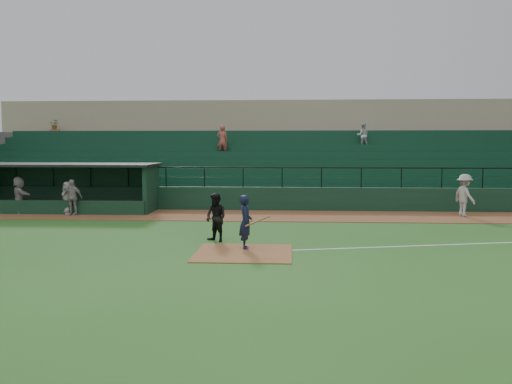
{
  "coord_description": "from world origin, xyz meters",
  "views": [
    {
      "loc": [
        1.48,
        -17.9,
        3.41
      ],
      "look_at": [
        0.0,
        5.0,
        1.4
      ],
      "focal_mm": 38.72,
      "sensor_mm": 36.0,
      "label": 1
    }
  ],
  "objects": [
    {
      "name": "foul_line",
      "position": [
        8.0,
        1.2,
        0.01
      ],
      "size": [
        17.49,
        4.44,
        0.01
      ],
      "primitive_type": "cube",
      "rotation": [
        0.0,
        0.0,
        0.24
      ],
      "color": "white",
      "rests_on": "ground"
    },
    {
      "name": "dugout_player_c",
      "position": [
        -11.73,
        7.96,
        0.93
      ],
      "size": [
        1.56,
        1.56,
        1.8
      ],
      "primitive_type": "imported",
      "rotation": [
        0.0,
        0.0,
        2.36
      ],
      "color": "gray",
      "rests_on": "warning_track"
    },
    {
      "name": "batter_at_plate",
      "position": [
        0.01,
        -0.31,
        0.88
      ],
      "size": [
        1.04,
        0.71,
        1.76
      ],
      "color": "black",
      "rests_on": "ground"
    },
    {
      "name": "dugout_player_a",
      "position": [
        -8.91,
        7.51,
        0.88
      ],
      "size": [
        1.04,
        0.53,
        1.7
      ],
      "primitive_type": "imported",
      "rotation": [
        0.0,
        0.0,
        -0.12
      ],
      "color": "#9A9590",
      "rests_on": "warning_track"
    },
    {
      "name": "ground",
      "position": [
        0.0,
        0.0,
        0.0
      ],
      "size": [
        90.0,
        90.0,
        0.0
      ],
      "primitive_type": "plane",
      "color": "#25561C",
      "rests_on": "ground"
    },
    {
      "name": "dugout",
      "position": [
        -9.75,
        9.56,
        1.33
      ],
      "size": [
        8.9,
        3.2,
        2.42
      ],
      "color": "#10311E",
      "rests_on": "ground"
    },
    {
      "name": "umpire",
      "position": [
        -1.14,
        1.02,
        0.85
      ],
      "size": [
        1.04,
        1.01,
        1.69
      ],
      "primitive_type": "imported",
      "rotation": [
        0.0,
        0.0,
        -0.67
      ],
      "color": "black",
      "rests_on": "ground"
    },
    {
      "name": "warning_track",
      "position": [
        0.0,
        8.0,
        0.01
      ],
      "size": [
        40.0,
        4.0,
        0.03
      ],
      "primitive_type": "cube",
      "color": "brown",
      "rests_on": "ground"
    },
    {
      "name": "stadium_structure",
      "position": [
        -0.0,
        16.46,
        2.3
      ],
      "size": [
        38.0,
        13.08,
        6.4
      ],
      "color": "#10311E",
      "rests_on": "ground"
    },
    {
      "name": "dugout_player_b",
      "position": [
        -9.29,
        7.89,
        0.81
      ],
      "size": [
        0.91,
        0.86,
        1.57
      ],
      "primitive_type": "imported",
      "rotation": [
        0.0,
        0.0,
        -0.66
      ],
      "color": "#9D9993",
      "rests_on": "warning_track"
    },
    {
      "name": "home_plate_dirt",
      "position": [
        0.0,
        -1.0,
        0.01
      ],
      "size": [
        3.0,
        3.0,
        0.03
      ],
      "primitive_type": "cube",
      "color": "brown",
      "rests_on": "ground"
    },
    {
      "name": "runner",
      "position": [
        9.51,
        8.14,
        1.02
      ],
      "size": [
        1.15,
        1.46,
        1.98
      ],
      "primitive_type": "imported",
      "rotation": [
        0.0,
        0.0,
        1.94
      ],
      "color": "#ABA4A0",
      "rests_on": "warning_track"
    }
  ]
}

